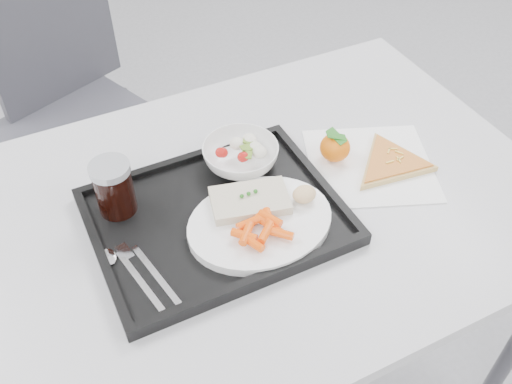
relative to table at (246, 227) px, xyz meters
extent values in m
cube|color=#B4B4B7|center=(0.00, 0.00, 0.05)|extent=(1.20, 0.80, 0.03)
cylinder|color=#47474C|center=(0.54, 0.34, -0.32)|extent=(0.04, 0.04, 0.72)
cube|color=#38383F|center=(-0.19, 0.77, -0.23)|extent=(0.55, 0.55, 0.04)
cube|color=#38383F|center=(-0.19, 0.96, 0.02)|extent=(0.40, 0.19, 0.46)
cylinder|color=#47474C|center=(-0.37, 0.59, -0.47)|extent=(0.03, 0.03, 0.43)
cylinder|color=#47474C|center=(-0.01, 0.59, -0.47)|extent=(0.03, 0.03, 0.43)
cylinder|color=#47474C|center=(-0.37, 0.95, -0.47)|extent=(0.03, 0.03, 0.43)
cylinder|color=#47474C|center=(-0.01, 0.95, -0.47)|extent=(0.03, 0.03, 0.43)
cube|color=black|center=(-0.07, -0.02, 0.07)|extent=(0.45, 0.35, 0.01)
cube|color=black|center=(-0.07, 0.15, 0.09)|extent=(0.45, 0.02, 0.01)
cube|color=black|center=(-0.07, -0.18, 0.09)|extent=(0.45, 0.02, 0.01)
cube|color=black|center=(0.15, -0.02, 0.09)|extent=(0.02, 0.32, 0.01)
cube|color=black|center=(-0.28, -0.02, 0.09)|extent=(0.02, 0.32, 0.01)
cylinder|color=white|center=(-0.01, -0.08, 0.09)|extent=(0.27, 0.27, 0.02)
cube|color=beige|center=(0.00, -0.03, 0.11)|extent=(0.16, 0.12, 0.02)
sphere|color=#236B1C|center=(-0.02, -0.03, 0.12)|extent=(0.01, 0.01, 0.01)
sphere|color=#236B1C|center=(0.00, -0.03, 0.12)|extent=(0.01, 0.01, 0.01)
sphere|color=#236B1C|center=(0.01, -0.03, 0.12)|extent=(0.01, 0.01, 0.01)
ellipsoid|color=beige|center=(0.09, -0.07, 0.12)|extent=(0.05, 0.04, 0.03)
imported|color=white|center=(0.03, 0.09, 0.11)|extent=(0.15, 0.15, 0.05)
cylinder|color=black|center=(-0.22, 0.08, 0.13)|extent=(0.07, 0.07, 0.10)
cylinder|color=#A5A8AD|center=(-0.22, 0.08, 0.18)|extent=(0.07, 0.07, 0.01)
cube|color=silver|center=(-0.24, -0.10, 0.08)|extent=(0.04, 0.15, 0.00)
ellipsoid|color=silver|center=(-0.27, -0.02, 0.09)|extent=(0.03, 0.04, 0.01)
cube|color=silver|center=(-0.21, -0.10, 0.08)|extent=(0.04, 0.15, 0.00)
cube|color=silver|center=(-0.24, -0.02, 0.08)|extent=(0.03, 0.04, 0.00)
cube|color=white|center=(0.28, -0.01, 0.07)|extent=(0.32, 0.32, 0.00)
ellipsoid|color=orange|center=(0.22, 0.03, 0.10)|extent=(0.07, 0.07, 0.06)
cube|color=#236B1C|center=(0.22, 0.03, 0.13)|extent=(0.03, 0.05, 0.01)
cube|color=#236B1C|center=(0.22, 0.03, 0.13)|extent=(0.05, 0.03, 0.01)
cylinder|color=tan|center=(0.31, -0.04, 0.08)|extent=(0.27, 0.27, 0.01)
cylinder|color=#BA4F12|center=(0.31, -0.04, 0.08)|extent=(0.24, 0.24, 0.00)
cube|color=#EABC47|center=(0.34, -0.03, 0.09)|extent=(0.01, 0.02, 0.00)
cube|color=#EABC47|center=(0.32, -0.01, 0.09)|extent=(0.02, 0.01, 0.00)
cube|color=#EABC47|center=(0.33, -0.04, 0.09)|extent=(0.02, 0.01, 0.00)
cube|color=#EABC47|center=(0.31, -0.04, 0.09)|extent=(0.02, 0.00, 0.00)
cube|color=#EABC47|center=(0.34, -0.01, 0.09)|extent=(0.02, 0.01, 0.00)
cube|color=#EABC47|center=(0.33, -0.04, 0.09)|extent=(0.01, 0.02, 0.00)
cylinder|color=#FC530B|center=(0.00, -0.09, 0.11)|extent=(0.03, 0.05, 0.02)
cylinder|color=#FC530B|center=(0.00, -0.11, 0.11)|extent=(0.03, 0.05, 0.02)
cylinder|color=#FC530B|center=(-0.02, -0.12, 0.12)|extent=(0.04, 0.04, 0.02)
cylinder|color=#FC530B|center=(-0.05, -0.13, 0.11)|extent=(0.03, 0.05, 0.02)
cylinder|color=#FC530B|center=(0.00, -0.09, 0.11)|extent=(0.04, 0.04, 0.02)
cylinder|color=#FC530B|center=(0.00, -0.09, 0.12)|extent=(0.03, 0.05, 0.02)
cylinder|color=#FC530B|center=(-0.05, -0.11, 0.12)|extent=(0.04, 0.04, 0.02)
cylinder|color=#FC530B|center=(-0.05, -0.11, 0.12)|extent=(0.04, 0.04, 0.02)
cylinder|color=#FC530B|center=(0.01, -0.13, 0.11)|extent=(0.04, 0.04, 0.02)
cylinder|color=#FC530B|center=(-0.03, -0.08, 0.11)|extent=(0.05, 0.02, 0.02)
sphere|color=#AE140F|center=(0.00, 0.11, 0.12)|extent=(0.02, 0.02, 0.02)
sphere|color=#AE140F|center=(0.00, 0.10, 0.12)|extent=(0.02, 0.02, 0.02)
sphere|color=#AE140F|center=(0.03, 0.07, 0.12)|extent=(0.02, 0.02, 0.02)
sphere|color=#AE140F|center=(0.03, 0.07, 0.12)|extent=(0.02, 0.02, 0.02)
ellipsoid|color=silver|center=(0.07, 0.09, 0.12)|extent=(0.03, 0.03, 0.02)
ellipsoid|color=silver|center=(0.04, 0.12, 0.12)|extent=(0.03, 0.03, 0.02)
ellipsoid|color=silver|center=(0.07, 0.07, 0.12)|extent=(0.03, 0.03, 0.02)
ellipsoid|color=silver|center=(0.07, 0.11, 0.12)|extent=(0.03, 0.03, 0.02)
ellipsoid|color=silver|center=(0.07, 0.12, 0.12)|extent=(0.03, 0.03, 0.02)
cube|color=#5A7E25|center=(0.04, 0.07, 0.12)|extent=(0.03, 0.03, 0.00)
cube|color=#5A7E25|center=(0.05, 0.09, 0.12)|extent=(0.02, 0.02, 0.00)
cube|color=#5A7E25|center=(0.06, 0.11, 0.12)|extent=(0.03, 0.03, 0.00)
camera|label=1|loc=(-0.32, -0.69, 0.86)|focal=40.00mm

